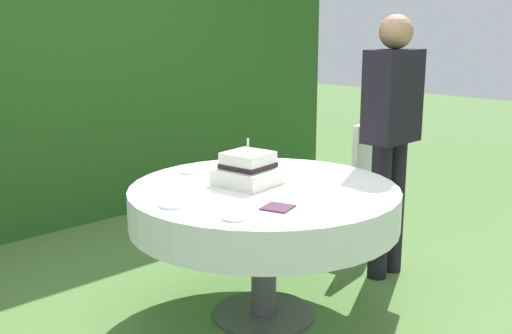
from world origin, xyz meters
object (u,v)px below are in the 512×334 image
object	(u,v)px
napkin_stack	(278,207)
serving_plate_near	(235,217)
cake_table	(264,206)
standing_person	(391,129)
serving_plate_left	(172,205)
wedding_cake	(248,169)
garden_chair	(355,170)
serving_plate_far	(190,171)

from	to	relation	value
napkin_stack	serving_plate_near	bearing A→B (deg)	174.34
cake_table	standing_person	size ratio (longest dim) A/B	0.88
serving_plate_near	serving_plate_left	distance (m)	0.35
wedding_cake	napkin_stack	distance (m)	0.47
serving_plate_left	napkin_stack	world-z (taller)	serving_plate_left
napkin_stack	garden_chair	xyz separation A→B (m)	(1.47, 0.67, -0.19)
cake_table	napkin_stack	world-z (taller)	napkin_stack
garden_chair	standing_person	xyz separation A→B (m)	(-0.29, -0.48, 0.39)
wedding_cake	serving_plate_left	xyz separation A→B (m)	(-0.53, -0.05, -0.07)
serving_plate_near	napkin_stack	bearing A→B (deg)	-5.66
serving_plate_far	napkin_stack	distance (m)	0.84
cake_table	wedding_cake	bearing A→B (deg)	100.30
wedding_cake	serving_plate_far	bearing A→B (deg)	98.31
serving_plate_near	serving_plate_left	size ratio (longest dim) A/B	0.96
wedding_cake	napkin_stack	world-z (taller)	wedding_cake
serving_plate_left	napkin_stack	distance (m)	0.49
serving_plate_left	standing_person	xyz separation A→B (m)	(1.51, -0.18, 0.20)
serving_plate_far	cake_table	bearing A→B (deg)	-81.29
cake_table	garden_chair	distance (m)	1.30
serving_plate_near	garden_chair	xyz separation A→B (m)	(1.71, 0.64, -0.19)
cake_table	standing_person	bearing A→B (deg)	-7.19
wedding_cake	garden_chair	distance (m)	1.32
garden_chair	cake_table	bearing A→B (deg)	-164.10
serving_plate_near	serving_plate_far	world-z (taller)	same
cake_table	serving_plate_far	xyz separation A→B (m)	(-0.08, 0.51, 0.11)
wedding_cake	standing_person	distance (m)	1.01
cake_table	serving_plate_near	world-z (taller)	serving_plate_near
napkin_stack	standing_person	xyz separation A→B (m)	(1.18, 0.19, 0.20)
wedding_cake	serving_plate_left	bearing A→B (deg)	-174.90
wedding_cake	garden_chair	world-z (taller)	wedding_cake
garden_chair	serving_plate_left	bearing A→B (deg)	-170.51
serving_plate_near	serving_plate_left	bearing A→B (deg)	103.98
wedding_cake	napkin_stack	xyz separation A→B (m)	(-0.20, -0.41, -0.08)
napkin_stack	standing_person	world-z (taller)	standing_person
cake_table	wedding_cake	xyz separation A→B (m)	(-0.02, 0.10, 0.18)
serving_plate_left	standing_person	size ratio (longest dim) A/B	0.08
serving_plate_left	wedding_cake	bearing A→B (deg)	5.10
wedding_cake	garden_chair	bearing A→B (deg)	11.30
serving_plate_left	standing_person	world-z (taller)	standing_person
cake_table	serving_plate_far	size ratio (longest dim) A/B	11.12
wedding_cake	serving_plate_far	world-z (taller)	wedding_cake
cake_table	garden_chair	size ratio (longest dim) A/B	1.57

